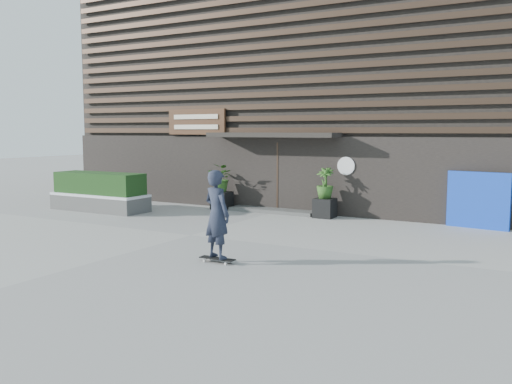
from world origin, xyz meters
The scene contains 12 objects.
ground centered at (0.00, 0.00, 0.00)m, with size 80.00×80.00×0.00m, color #9F9D96.
entrance_step centered at (0.00, 4.60, 0.06)m, with size 3.00×0.80×0.12m, color #484845.
planter_pot_left centered at (-1.90, 4.40, 0.30)m, with size 0.60×0.60×0.60m, color black.
bamboo_left centered at (-1.90, 4.40, 1.08)m, with size 0.86×0.75×0.96m, color #2D591E.
planter_pot_right centered at (1.90, 4.40, 0.30)m, with size 0.60×0.60×0.60m, color black.
bamboo_right centered at (1.90, 4.40, 1.08)m, with size 0.54×0.54×0.96m, color #2D591E.
raised_bed centered at (-5.34, 2.13, 0.25)m, with size 3.50×1.20×0.50m, color #4A4A48.
snow_layer centered at (-5.34, 2.13, 0.54)m, with size 3.50×1.20×0.08m, color white.
hedge centered at (-5.34, 2.13, 0.93)m, with size 3.30×1.00×0.70m, color #163613.
blue_tarp centered at (6.30, 4.70, 0.78)m, with size 1.67×0.12×1.56m, color #0D33B2.
building centered at (0.00, 9.96, 3.99)m, with size 18.00×11.00×8.00m.
skateboarder centered at (2.22, -2.14, 0.99)m, with size 0.78×0.61×1.90m.
Camera 1 is at (8.29, -11.31, 2.67)m, focal length 38.47 mm.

